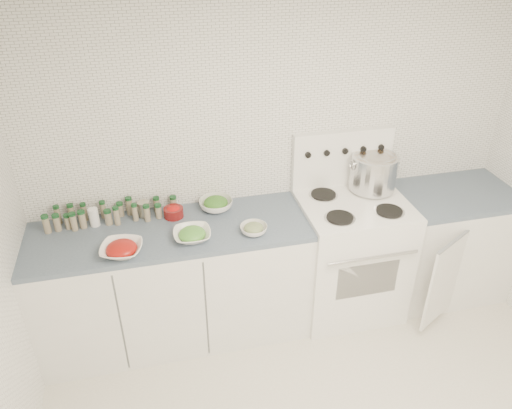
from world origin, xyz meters
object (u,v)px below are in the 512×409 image
stove (349,252)px  bowl_snowpea (192,234)px  stock_pot (373,171)px  bowl_tomato (122,249)px

stove → bowl_snowpea: 1.25m
stock_pot → bowl_snowpea: stock_pot is taller
bowl_tomato → bowl_snowpea: bearing=7.6°
stock_pot → bowl_snowpea: (-1.36, -0.28, -0.15)m
bowl_tomato → stock_pot: bearing=10.8°
bowl_tomato → bowl_snowpea: (0.44, 0.06, -0.00)m
stove → bowl_snowpea: size_ratio=5.48×
stove → stock_pot: (0.19, 0.15, 0.59)m
bowl_tomato → bowl_snowpea: size_ratio=1.22×
stove → stock_pot: 0.64m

